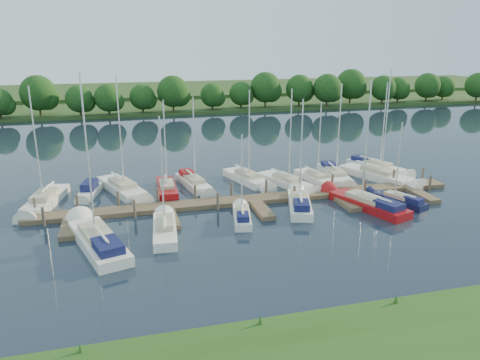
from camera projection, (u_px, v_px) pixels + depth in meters
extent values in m
plane|color=#182331|center=(282.00, 235.00, 36.12)|extent=(260.00, 260.00, 0.00)
cube|color=brown|center=(253.00, 200.00, 43.47)|extent=(40.00, 2.00, 0.40)
cube|color=brown|center=(69.00, 229.00, 36.79)|extent=(1.20, 4.00, 0.40)
cube|color=brown|center=(170.00, 219.00, 38.74)|extent=(1.20, 4.00, 0.40)
cube|color=brown|center=(262.00, 211.00, 40.69)|extent=(1.20, 4.00, 0.40)
cube|color=brown|center=(346.00, 203.00, 42.64)|extent=(1.20, 4.00, 0.40)
cube|color=brown|center=(422.00, 195.00, 44.59)|extent=(1.20, 4.00, 0.40)
cylinder|color=#473D33|center=(35.00, 209.00, 39.92)|extent=(0.24, 0.24, 2.00)
cylinder|color=#473D33|center=(78.00, 206.00, 40.76)|extent=(0.24, 0.24, 2.00)
cylinder|color=#473D33|center=(118.00, 202.00, 41.60)|extent=(0.24, 0.24, 2.00)
cylinder|color=#473D33|center=(158.00, 199.00, 42.45)|extent=(0.24, 0.24, 2.00)
cylinder|color=#473D33|center=(195.00, 196.00, 43.29)|extent=(0.24, 0.24, 2.00)
cylinder|color=#473D33|center=(231.00, 193.00, 44.13)|extent=(0.24, 0.24, 2.00)
cylinder|color=#473D33|center=(266.00, 190.00, 44.97)|extent=(0.24, 0.24, 2.00)
cylinder|color=#473D33|center=(300.00, 187.00, 45.82)|extent=(0.24, 0.24, 2.00)
cylinder|color=#473D33|center=(332.00, 184.00, 46.66)|extent=(0.24, 0.24, 2.00)
cylinder|color=#473D33|center=(363.00, 182.00, 47.50)|extent=(0.24, 0.24, 2.00)
cylinder|color=#473D33|center=(393.00, 179.00, 48.34)|extent=(0.24, 0.24, 2.00)
cylinder|color=#473D33|center=(422.00, 177.00, 49.19)|extent=(0.24, 0.24, 2.00)
cylinder|color=#473D33|center=(44.00, 219.00, 37.76)|extent=(0.24, 0.24, 2.00)
cylinder|color=#473D33|center=(135.00, 211.00, 39.51)|extent=(0.24, 0.24, 2.00)
cylinder|color=#473D33|center=(218.00, 203.00, 41.27)|extent=(0.24, 0.24, 2.00)
cylinder|color=#473D33|center=(294.00, 197.00, 43.02)|extent=(0.24, 0.24, 2.00)
cylinder|color=#473D33|center=(365.00, 190.00, 44.78)|extent=(0.24, 0.24, 2.00)
cylinder|color=#473D33|center=(430.00, 185.00, 46.54)|extent=(0.24, 0.24, 2.00)
cube|color=#28481B|center=(170.00, 104.00, 105.41)|extent=(180.00, 30.00, 0.60)
cube|color=#334B21|center=(159.00, 91.00, 128.42)|extent=(220.00, 40.00, 1.40)
cylinder|color=#38281C|center=(2.00, 114.00, 86.12)|extent=(0.36, 0.36, 2.28)
sphere|color=#10370F|center=(7.00, 103.00, 85.99)|extent=(3.80, 3.80, 3.80)
cylinder|color=#38281C|center=(37.00, 114.00, 86.24)|extent=(0.36, 0.36, 2.37)
sphere|color=#10370F|center=(35.00, 98.00, 85.40)|extent=(5.52, 5.52, 5.52)
sphere|color=#10370F|center=(43.00, 102.00, 86.10)|extent=(3.94, 3.94, 3.94)
cylinder|color=#38281C|center=(76.00, 111.00, 89.82)|extent=(0.36, 0.36, 2.34)
sphere|color=#10370F|center=(75.00, 96.00, 88.99)|extent=(5.47, 5.47, 5.47)
sphere|color=#10370F|center=(82.00, 100.00, 89.68)|extent=(3.90, 3.90, 3.90)
cylinder|color=#38281C|center=(108.00, 112.00, 88.49)|extent=(0.36, 0.36, 2.39)
sphere|color=#10370F|center=(107.00, 96.00, 87.63)|extent=(5.57, 5.57, 5.57)
sphere|color=#10370F|center=(114.00, 100.00, 88.34)|extent=(3.98, 3.98, 3.98)
cylinder|color=#38281C|center=(147.00, 107.00, 93.19)|extent=(0.36, 0.36, 2.74)
sphere|color=#10370F|center=(146.00, 90.00, 92.21)|extent=(6.40, 6.40, 6.40)
sphere|color=#10370F|center=(153.00, 95.00, 93.00)|extent=(4.57, 4.57, 4.57)
cylinder|color=#38281C|center=(175.00, 109.00, 91.93)|extent=(0.36, 0.36, 2.31)
sphere|color=#10370F|center=(174.00, 95.00, 91.11)|extent=(5.38, 5.38, 5.38)
sphere|color=#10370F|center=(180.00, 98.00, 91.80)|extent=(3.84, 3.84, 3.84)
cylinder|color=#38281C|center=(205.00, 108.00, 93.58)|extent=(0.36, 0.36, 2.31)
sphere|color=#10370F|center=(204.00, 94.00, 92.76)|extent=(5.39, 5.39, 5.39)
sphere|color=#10370F|center=(210.00, 97.00, 93.45)|extent=(3.85, 3.85, 3.85)
cylinder|color=#38281C|center=(240.00, 107.00, 94.90)|extent=(0.36, 0.36, 2.16)
sphere|color=#10370F|center=(240.00, 94.00, 94.13)|extent=(5.03, 5.03, 5.03)
sphere|color=#10370F|center=(245.00, 98.00, 94.79)|extent=(3.59, 3.59, 3.59)
cylinder|color=#38281C|center=(266.00, 103.00, 98.56)|extent=(0.36, 0.36, 2.76)
sphere|color=#10370F|center=(266.00, 87.00, 97.57)|extent=(6.44, 6.44, 6.44)
sphere|color=#10370F|center=(272.00, 91.00, 98.36)|extent=(4.60, 4.60, 4.60)
cylinder|color=#38281C|center=(300.00, 104.00, 97.78)|extent=(0.36, 0.36, 2.71)
sphere|color=#10370F|center=(301.00, 88.00, 96.81)|extent=(6.32, 6.32, 6.32)
sphere|color=#10370F|center=(306.00, 92.00, 97.59)|extent=(4.52, 4.52, 4.52)
cylinder|color=#38281C|center=(330.00, 104.00, 99.61)|extent=(0.36, 0.36, 2.35)
sphere|color=#10370F|center=(331.00, 90.00, 98.78)|extent=(5.49, 5.49, 5.49)
sphere|color=#10370F|center=(335.00, 93.00, 99.48)|extent=(3.92, 3.92, 3.92)
cylinder|color=#38281C|center=(352.00, 100.00, 103.77)|extent=(0.36, 0.36, 2.76)
sphere|color=#10370F|center=(353.00, 85.00, 102.79)|extent=(6.43, 6.43, 6.43)
sphere|color=#10370F|center=(358.00, 89.00, 103.58)|extent=(4.60, 4.60, 4.60)
cylinder|color=#38281C|center=(378.00, 101.00, 104.40)|extent=(0.36, 0.36, 2.39)
sphere|color=#10370F|center=(379.00, 87.00, 103.54)|extent=(5.58, 5.58, 5.58)
sphere|color=#10370F|center=(383.00, 91.00, 104.25)|extent=(3.99, 3.99, 3.99)
cylinder|color=#38281C|center=(397.00, 99.00, 105.91)|extent=(0.36, 0.36, 2.62)
sphere|color=#10370F|center=(398.00, 85.00, 104.98)|extent=(6.11, 6.11, 6.11)
sphere|color=#10370F|center=(403.00, 88.00, 105.74)|extent=(4.36, 4.36, 4.36)
cylinder|color=#38281C|center=(425.00, 97.00, 108.87)|extent=(0.36, 0.36, 2.80)
sphere|color=#10370F|center=(427.00, 82.00, 107.88)|extent=(6.52, 6.52, 6.52)
sphere|color=#10370F|center=(431.00, 86.00, 108.67)|extent=(4.66, 4.66, 4.66)
cylinder|color=#38281C|center=(450.00, 99.00, 108.28)|extent=(0.36, 0.36, 2.16)
sphere|color=#10370F|center=(452.00, 87.00, 107.51)|extent=(5.04, 5.04, 5.04)
sphere|color=#10370F|center=(455.00, 90.00, 108.17)|extent=(3.60, 3.60, 3.60)
cylinder|color=#38281C|center=(479.00, 98.00, 109.06)|extent=(0.36, 0.36, 2.53)
cube|color=white|center=(47.00, 202.00, 42.90)|extent=(3.61, 7.65, 1.24)
cone|color=white|center=(31.00, 217.00, 39.37)|extent=(1.57, 2.74, 1.03)
cube|color=tan|center=(44.00, 195.00, 42.31)|extent=(2.23, 3.58, 0.56)
cylinder|color=silver|center=(36.00, 144.00, 40.56)|extent=(0.12, 0.12, 9.96)
cylinder|color=silver|center=(48.00, 187.00, 43.24)|extent=(0.82, 3.26, 0.10)
cylinder|color=white|center=(48.00, 187.00, 43.24)|extent=(0.83, 2.92, 0.20)
cube|color=white|center=(90.00, 193.00, 45.38)|extent=(2.39, 4.58, 0.97)
cone|color=white|center=(84.00, 201.00, 43.29)|extent=(1.00, 1.44, 0.72)
cube|color=#141948|center=(90.00, 186.00, 45.15)|extent=(1.67, 2.60, 0.87)
cube|color=white|center=(121.00, 190.00, 46.40)|extent=(4.80, 8.03, 1.23)
cone|color=white|center=(138.00, 200.00, 43.38)|extent=(1.99, 2.93, 1.09)
cube|color=tan|center=(122.00, 183.00, 45.86)|extent=(2.77, 3.85, 0.56)
cylinder|color=silver|center=(120.00, 133.00, 44.08)|extent=(0.12, 0.12, 10.48)
cylinder|color=silver|center=(118.00, 176.00, 46.64)|extent=(1.34, 3.30, 0.10)
cylinder|color=white|center=(118.00, 176.00, 46.64)|extent=(1.29, 2.97, 0.20)
cube|color=maroon|center=(167.00, 189.00, 46.61)|extent=(1.99, 6.34, 0.96)
cone|color=maroon|center=(169.00, 199.00, 43.68)|extent=(0.96, 2.23, 0.88)
cube|color=tan|center=(167.00, 184.00, 46.15)|extent=(1.42, 2.87, 0.43)
cylinder|color=silver|center=(165.00, 145.00, 44.66)|extent=(0.12, 0.12, 8.47)
cylinder|color=silver|center=(166.00, 178.00, 46.92)|extent=(0.21, 2.82, 0.10)
cylinder|color=white|center=(166.00, 178.00, 46.92)|extent=(0.29, 2.52, 0.20)
cube|color=white|center=(193.00, 185.00, 47.88)|extent=(2.95, 6.52, 1.11)
cone|color=white|center=(205.00, 194.00, 45.17)|extent=(1.29, 2.33, 0.88)
cube|color=tan|center=(194.00, 179.00, 47.40)|extent=(1.85, 3.04, 0.51)
cube|color=maroon|center=(187.00, 173.00, 49.16)|extent=(1.58, 2.09, 0.56)
cylinder|color=silver|center=(194.00, 140.00, 45.94)|extent=(0.12, 0.12, 8.50)
cylinder|color=silver|center=(191.00, 173.00, 48.10)|extent=(0.65, 2.80, 0.10)
cylinder|color=white|center=(191.00, 173.00, 48.10)|extent=(0.69, 2.51, 0.20)
cube|color=white|center=(246.00, 180.00, 49.55)|extent=(3.68, 6.87, 1.18)
cone|color=white|center=(263.00, 188.00, 46.85)|extent=(1.56, 2.48, 0.93)
cube|color=tan|center=(247.00, 174.00, 49.05)|extent=(2.19, 3.25, 0.54)
cylinder|color=silver|center=(249.00, 134.00, 47.53)|extent=(0.12, 0.12, 8.93)
cylinder|color=silver|center=(242.00, 168.00, 49.74)|extent=(0.95, 2.88, 0.10)
cylinder|color=white|center=(242.00, 168.00, 49.74)|extent=(0.96, 2.59, 0.20)
cube|color=white|center=(285.00, 183.00, 48.53)|extent=(4.17, 7.07, 1.07)
cone|color=white|center=(307.00, 192.00, 45.86)|extent=(1.73, 2.57, 0.96)
cube|color=tan|center=(287.00, 178.00, 48.06)|extent=(2.41, 3.38, 0.49)
cylinder|color=silver|center=(290.00, 136.00, 46.49)|extent=(0.12, 0.12, 9.22)
cylinder|color=silver|center=(281.00, 172.00, 48.75)|extent=(1.16, 2.92, 0.10)
cylinder|color=white|center=(281.00, 172.00, 48.75)|extent=(1.14, 2.63, 0.20)
cube|color=white|center=(314.00, 179.00, 49.90)|extent=(2.69, 6.00, 0.96)
cone|color=white|center=(331.00, 187.00, 47.40)|extent=(1.18, 2.15, 0.81)
cube|color=tan|center=(316.00, 175.00, 49.48)|extent=(1.69, 2.79, 0.44)
cylinder|color=silver|center=(320.00, 140.00, 48.12)|extent=(0.12, 0.12, 7.83)
cylinder|color=silver|center=(312.00, 169.00, 50.12)|extent=(0.59, 2.58, 0.10)
cylinder|color=white|center=(312.00, 169.00, 50.12)|extent=(0.63, 2.32, 0.20)
cube|color=white|center=(334.00, 176.00, 51.08)|extent=(2.99, 7.28, 1.00)
cone|color=white|center=(345.00, 186.00, 47.72)|extent=(1.34, 2.59, 0.99)
cube|color=tan|center=(335.00, 171.00, 50.57)|extent=(1.93, 3.36, 0.45)
cube|color=#141948|center=(329.00, 165.00, 52.76)|extent=(1.68, 2.30, 0.50)
cylinder|color=silver|center=(339.00, 130.00, 48.88)|extent=(0.12, 0.12, 9.54)
cylinder|color=silver|center=(333.00, 166.00, 51.47)|extent=(0.57, 3.16, 0.10)
cylinder|color=white|center=(333.00, 166.00, 51.47)|extent=(0.61, 2.82, 0.20)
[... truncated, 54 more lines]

